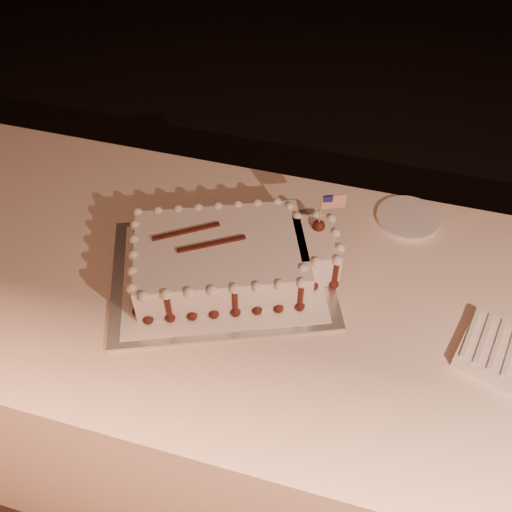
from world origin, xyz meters
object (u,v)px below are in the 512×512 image
(banquet_table, at_px, (365,405))
(side_plate, at_px, (408,218))
(sheet_cake, at_px, (233,257))
(cake_board, at_px, (222,273))

(banquet_table, relative_size, side_plate, 15.67)
(sheet_cake, bearing_deg, banquet_table, -4.92)
(cake_board, height_order, side_plate, side_plate)
(cake_board, bearing_deg, side_plate, 15.24)
(sheet_cake, relative_size, side_plate, 3.15)
(banquet_table, height_order, side_plate, side_plate)
(cake_board, bearing_deg, banquet_table, -25.16)
(banquet_table, bearing_deg, cake_board, 176.85)
(side_plate, bearing_deg, banquet_table, -90.74)
(cake_board, relative_size, side_plate, 3.19)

